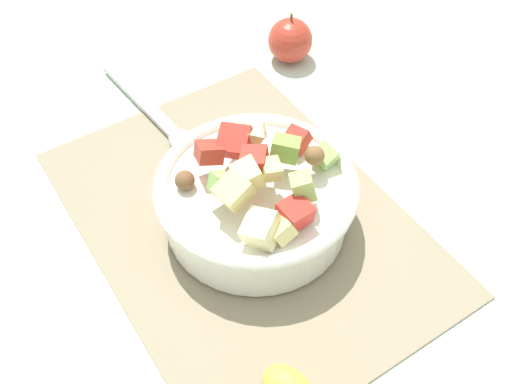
{
  "coord_description": "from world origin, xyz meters",
  "views": [
    {
      "loc": [
        -0.4,
        0.24,
        0.59
      ],
      "look_at": [
        -0.01,
        -0.01,
        0.06
      ],
      "focal_mm": 42.49,
      "sensor_mm": 36.0,
      "label": 1
    }
  ],
  "objects": [
    {
      "name": "salad_bowl",
      "position": [
        -0.01,
        -0.01,
        0.05
      ],
      "size": [
        0.24,
        0.24,
        0.12
      ],
      "color": "white",
      "rests_on": "placemat"
    },
    {
      "name": "serving_spoon",
      "position": [
        0.2,
        0.0,
        0.01
      ],
      "size": [
        0.24,
        0.05,
        0.01
      ],
      "color": "#B7B7BC",
      "rests_on": "placemat"
    },
    {
      "name": "whole_apple",
      "position": [
        0.24,
        -0.24,
        0.03
      ],
      "size": [
        0.07,
        0.07,
        0.08
      ],
      "color": "#BC3828",
      "rests_on": "ground_plane"
    },
    {
      "name": "placemat",
      "position": [
        0.0,
        0.0,
        0.0
      ],
      "size": [
        0.49,
        0.35,
        0.01
      ],
      "primitive_type": "cube",
      "color": "gray",
      "rests_on": "ground_plane"
    },
    {
      "name": "ground_plane",
      "position": [
        0.0,
        0.0,
        0.0
      ],
      "size": [
        2.4,
        2.4,
        0.0
      ],
      "primitive_type": "plane",
      "color": "silver"
    }
  ]
}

